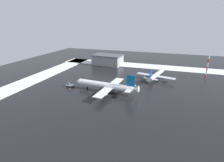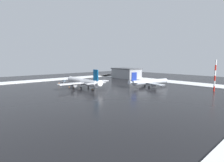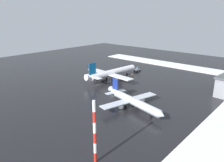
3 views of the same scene
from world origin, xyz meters
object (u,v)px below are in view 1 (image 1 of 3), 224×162
at_px(antenna_mast, 207,67).
at_px(traffic_cone_near_nose, 122,93).
at_px(cargo_hangar, 108,60).
at_px(airplane_distant_tail, 106,86).
at_px(ground_crew_by_nose_gear, 90,85).
at_px(pushback_tug, 70,85).
at_px(ground_crew_near_tug, 100,94).
at_px(airplane_foreground_jet, 156,75).
at_px(traffic_cone_mid_line, 96,93).
at_px(ground_crew_beside_wing, 70,90).
at_px(traffic_cone_wingtip_side, 90,93).

xyz_separation_m(antenna_mast, traffic_cone_near_nose, (45.45, 42.49, -7.69)).
bearing_deg(cargo_hangar, antenna_mast, 174.04).
xyz_separation_m(airplane_distant_tail, ground_crew_by_nose_gear, (11.68, -4.51, -2.65)).
bearing_deg(pushback_tug, ground_crew_near_tug, 159.10).
distance_m(airplane_foreground_jet, traffic_cone_mid_line, 44.17).
distance_m(ground_crew_beside_wing, antenna_mast, 87.99).
distance_m(airplane_foreground_jet, ground_crew_beside_wing, 55.86).
bearing_deg(cargo_hangar, airplane_distant_tail, 114.53).
distance_m(pushback_tug, traffic_cone_mid_line, 18.82).
height_order(airplane_foreground_jet, ground_crew_near_tug, airplane_foreground_jet).
bearing_deg(pushback_tug, airplane_distant_tail, 173.16).
xyz_separation_m(ground_crew_by_nose_gear, cargo_hangar, (8.50, -52.95, 3.47)).
bearing_deg(traffic_cone_wingtip_side, airplane_foreground_jet, -130.76).
bearing_deg(traffic_cone_mid_line, ground_crew_by_nose_gear, -47.11).
height_order(pushback_tug, ground_crew_near_tug, pushback_tug).
distance_m(cargo_hangar, traffic_cone_near_nose, 64.18).
distance_m(pushback_tug, antenna_mast, 88.08).
xyz_separation_m(ground_crew_beside_wing, traffic_cone_near_nose, (-27.82, -5.74, -0.70)).
bearing_deg(ground_crew_near_tug, ground_crew_by_nose_gear, -119.28).
bearing_deg(airplane_distant_tail, traffic_cone_wingtip_side, 36.74).
relative_size(airplane_distant_tail, antenna_mast, 2.32).
bearing_deg(traffic_cone_mid_line, ground_crew_near_tug, 148.01).
distance_m(pushback_tug, ground_crew_near_tug, 22.20).
height_order(pushback_tug, ground_crew_by_nose_gear, pushback_tug).
height_order(traffic_cone_near_nose, traffic_cone_wingtip_side, same).
xyz_separation_m(ground_crew_by_nose_gear, traffic_cone_near_nose, (-20.44, 4.18, -0.70)).
xyz_separation_m(ground_crew_near_tug, ground_crew_by_nose_gear, (10.46, -9.88, 0.00)).
distance_m(airplane_distant_tail, ground_crew_beside_wing, 19.98).
distance_m(airplane_foreground_jet, traffic_cone_wingtip_side, 46.99).
bearing_deg(airplane_foreground_jet, antenna_mast, -55.67).
height_order(ground_crew_beside_wing, antenna_mast, antenna_mast).
height_order(airplane_foreground_jet, ground_crew_beside_wing, airplane_foreground_jet).
height_order(antenna_mast, traffic_cone_near_nose, antenna_mast).
relative_size(pushback_tug, ground_crew_by_nose_gear, 2.81).
distance_m(pushback_tug, traffic_cone_near_nose, 31.45).
height_order(pushback_tug, cargo_hangar, cargo_hangar).
xyz_separation_m(airplane_foreground_jet, ground_crew_by_nose_gear, (35.03, 26.39, -1.98)).
height_order(antenna_mast, traffic_cone_wingtip_side, antenna_mast).
xyz_separation_m(airplane_distant_tail, airplane_foreground_jet, (-23.35, -30.90, -0.67)).
distance_m(ground_crew_near_tug, ground_crew_beside_wing, 17.83).
relative_size(ground_crew_beside_wing, traffic_cone_wingtip_side, 3.11).
xyz_separation_m(ground_crew_beside_wing, antenna_mast, (-73.27, -48.22, 7.00)).
xyz_separation_m(ground_crew_near_tug, cargo_hangar, (18.96, -62.83, 3.47)).
bearing_deg(ground_crew_by_nose_gear, antenna_mast, 90.15).
relative_size(antenna_mast, traffic_cone_wingtip_side, 28.98).
xyz_separation_m(pushback_tug, ground_crew_beside_wing, (-3.61, 5.75, -0.31)).
bearing_deg(pushback_tug, ground_crew_by_nose_gear, -165.23).
bearing_deg(traffic_cone_near_nose, pushback_tug, -0.04).
distance_m(ground_crew_near_tug, traffic_cone_wingtip_side, 6.15).
relative_size(ground_crew_near_tug, ground_crew_beside_wing, 1.00).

